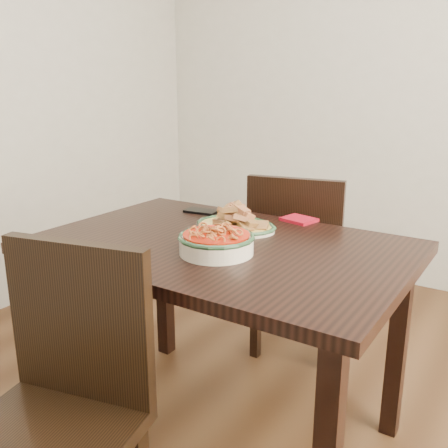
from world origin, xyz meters
The scene contains 9 objects.
floor centered at (0.00, 0.00, 0.00)m, with size 3.50×3.50×0.00m, color #3C2413.
wall_back centered at (0.00, 1.75, 1.30)m, with size 3.50×0.10×2.60m, color beige.
dining_table centered at (-0.09, -0.13, 0.66)m, with size 1.26×0.84×0.75m.
chair_far centered at (-0.09, 0.52, 0.50)m, with size 0.50×0.50×0.89m.
chair_near centered at (-0.14, -0.80, 0.50)m, with size 0.50×0.50×0.89m.
fish_plate centered at (-0.13, 0.03, 0.79)m, with size 0.31×0.24×0.11m.
noodle_bowl centered at (-0.03, -0.24, 0.79)m, with size 0.25×0.25×0.08m.
smartphone centered at (-0.38, 0.17, 0.76)m, with size 0.14×0.07×0.01m, color black.
napkin centered at (0.02, 0.27, 0.76)m, with size 0.12×0.10×0.01m, color maroon.
Camera 1 is at (0.81, -1.49, 1.27)m, focal length 40.00 mm.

